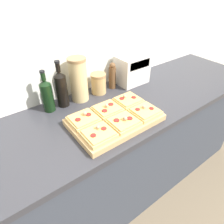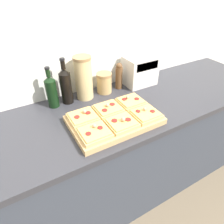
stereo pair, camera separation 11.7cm
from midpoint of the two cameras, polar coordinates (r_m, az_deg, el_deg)
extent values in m
plane|color=brown|center=(1.82, 7.51, -28.90)|extent=(12.00, 12.00, 0.00)
cube|color=silver|center=(1.42, -5.38, 19.75)|extent=(6.00, 0.06, 2.50)
cube|color=#333842|center=(1.60, 1.85, -13.33)|extent=(2.60, 0.64, 0.86)
cube|color=#2D2D33|center=(1.29, 2.23, -0.17)|extent=(2.63, 0.67, 0.04)
cube|color=tan|center=(1.17, 3.58, -2.36)|extent=(0.52, 0.33, 0.04)
cube|color=tan|center=(1.14, -5.48, -1.70)|extent=(0.16, 0.14, 0.02)
cube|color=#E5A856|center=(1.14, -5.52, -1.14)|extent=(0.14, 0.13, 0.01)
cylinder|color=maroon|center=(1.12, -7.09, -1.53)|extent=(0.03, 0.03, 0.00)
cylinder|color=maroon|center=(1.15, -3.98, -0.33)|extent=(0.03, 0.03, 0.00)
sphere|color=tan|center=(1.14, -5.00, 0.08)|extent=(0.02, 0.02, 0.02)
cube|color=tan|center=(1.21, 1.66, 0.65)|extent=(0.16, 0.14, 0.02)
cube|color=#E5A856|center=(1.20, 1.67, 1.20)|extent=(0.14, 0.13, 0.01)
cylinder|color=maroon|center=(1.16, 0.76, 0.43)|extent=(0.03, 0.03, 0.00)
cylinder|color=maroon|center=(1.22, 2.82, 2.15)|extent=(0.03, 0.03, 0.00)
sphere|color=tan|center=(1.19, 1.48, 1.88)|extent=(0.02, 0.02, 0.02)
cube|color=tan|center=(1.29, 8.01, 2.74)|extent=(0.16, 0.14, 0.02)
cube|color=#E5A856|center=(1.28, 8.07, 3.27)|extent=(0.14, 0.13, 0.01)
cylinder|color=maroon|center=(1.27, 6.18, 3.57)|extent=(0.03, 0.03, 0.00)
cylinder|color=maroon|center=(1.29, 9.67, 3.66)|extent=(0.03, 0.03, 0.00)
sphere|color=tan|center=(1.28, 7.05, 4.19)|extent=(0.02, 0.02, 0.02)
cube|color=tan|center=(1.04, -1.83, -6.23)|extent=(0.16, 0.14, 0.02)
cube|color=#E5A856|center=(1.03, -1.85, -5.64)|extent=(0.14, 0.13, 0.01)
cylinder|color=maroon|center=(1.01, -3.47, -6.32)|extent=(0.03, 0.03, 0.00)
cylinder|color=maroon|center=(1.04, -0.19, -4.62)|extent=(0.03, 0.03, 0.00)
sphere|color=tan|center=(1.04, -1.87, -4.10)|extent=(0.02, 0.02, 0.02)
cube|color=tan|center=(1.10, 5.80, -3.36)|extent=(0.16, 0.14, 0.02)
cube|color=#E5A856|center=(1.09, 5.84, -2.79)|extent=(0.14, 0.13, 0.01)
cylinder|color=maroon|center=(1.09, 3.77, -2.56)|extent=(0.03, 0.03, 0.00)
cylinder|color=maroon|center=(1.10, 7.63, -2.25)|extent=(0.03, 0.03, 0.00)
sphere|color=tan|center=(1.08, 6.28, -2.19)|extent=(0.02, 0.02, 0.02)
cube|color=tan|center=(1.19, 12.39, -0.81)|extent=(0.16, 0.14, 0.02)
cube|color=#E5A856|center=(1.18, 12.48, -0.27)|extent=(0.14, 0.13, 0.01)
cylinder|color=maroon|center=(1.17, 10.29, 0.15)|extent=(0.03, 0.03, 0.00)
cylinder|color=maroon|center=(1.19, 14.28, 0.13)|extent=(0.03, 0.03, 0.00)
sphere|color=tan|center=(1.19, 12.12, 0.78)|extent=(0.02, 0.02, 0.02)
cylinder|color=black|center=(1.31, -14.35, 5.00)|extent=(0.07, 0.07, 0.18)
cone|color=black|center=(1.26, -15.05, 9.11)|extent=(0.07, 0.07, 0.03)
cylinder|color=black|center=(1.25, -15.32, 10.67)|extent=(0.03, 0.03, 0.05)
cylinder|color=black|center=(1.24, -15.54, 11.92)|extent=(0.03, 0.03, 0.01)
cylinder|color=black|center=(1.33, -10.47, 6.57)|extent=(0.07, 0.07, 0.21)
cone|color=black|center=(1.28, -11.05, 11.27)|extent=(0.07, 0.07, 0.03)
cylinder|color=black|center=(1.26, -11.27, 13.05)|extent=(0.03, 0.03, 0.06)
cylinder|color=black|center=(1.25, -11.45, 14.48)|extent=(0.03, 0.03, 0.01)
cylinder|color=tan|center=(1.35, -5.61, 9.21)|extent=(0.11, 0.11, 0.28)
cylinder|color=#937047|center=(1.29, -6.00, 15.09)|extent=(0.12, 0.12, 0.02)
cylinder|color=tan|center=(1.45, 0.10, 7.94)|extent=(0.11, 0.11, 0.13)
cylinder|color=#937047|center=(1.41, 0.11, 10.57)|extent=(0.11, 0.11, 0.02)
cylinder|color=brown|center=(1.50, 4.26, 9.61)|extent=(0.05, 0.05, 0.16)
sphere|color=brown|center=(1.46, 4.42, 12.95)|extent=(0.04, 0.04, 0.04)
cube|color=beige|center=(1.57, 10.06, 11.54)|extent=(0.23, 0.18, 0.22)
cube|color=black|center=(1.49, 12.35, 12.62)|extent=(0.19, 0.01, 0.06)
cube|color=black|center=(1.65, 13.72, 12.63)|extent=(0.02, 0.02, 0.02)
camera|label=1|loc=(0.06, -87.14, 2.05)|focal=32.00mm
camera|label=2|loc=(0.06, 92.86, -2.05)|focal=32.00mm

